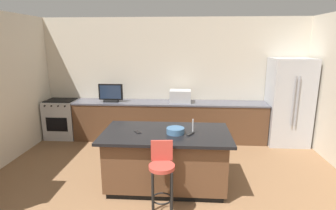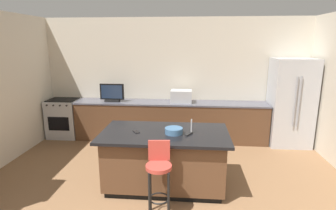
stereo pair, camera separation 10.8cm
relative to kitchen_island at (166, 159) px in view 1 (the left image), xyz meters
name	(u,v)px [view 1 (the left image)]	position (x,y,z in m)	size (l,w,h in m)	color
wall_back	(174,78)	(0.00, 2.51, 0.95)	(6.70, 0.12, 2.84)	beige
counter_back	(169,121)	(-0.08, 2.13, -0.01)	(4.47, 0.62, 0.92)	brown
kitchen_island	(166,159)	(0.00, 0.00, 0.00)	(1.98, 1.11, 0.92)	black
refrigerator	(289,102)	(2.60, 2.08, 0.50)	(0.88, 0.75, 1.94)	#B7BABF
range_oven	(62,119)	(-2.68, 2.13, 0.00)	(0.72, 0.63, 0.94)	#B7BABF
microwave	(180,96)	(0.17, 2.13, 0.59)	(0.48, 0.36, 0.28)	#B7BABF
tv_monitor	(111,94)	(-1.44, 2.08, 0.64)	(0.56, 0.16, 0.42)	black
sink_faucet_back	(174,96)	(0.01, 2.23, 0.57)	(0.02, 0.02, 0.24)	#B2B2B7
sink_faucet_island	(193,126)	(0.41, 0.00, 0.56)	(0.02, 0.02, 0.22)	#B2B2B7
bar_stool_center	(162,173)	(0.00, -0.75, 0.15)	(0.34, 0.35, 1.02)	#B23D33
fruit_bowl	(175,131)	(0.14, -0.05, 0.49)	(0.27, 0.27, 0.09)	#3F668C
cell_phone	(138,132)	(-0.44, -0.03, 0.45)	(0.07, 0.15, 0.01)	black
tv_remote	(190,134)	(0.37, -0.08, 0.46)	(0.04, 0.17, 0.02)	black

